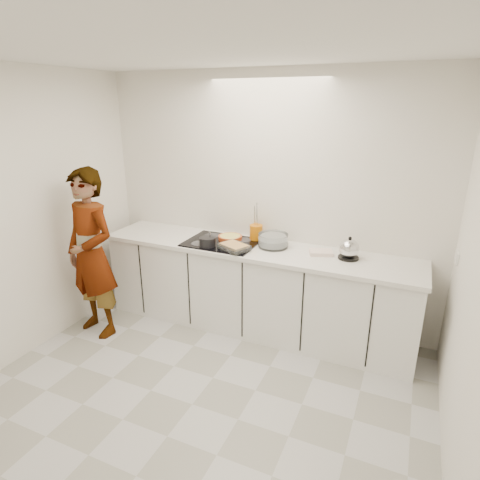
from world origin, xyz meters
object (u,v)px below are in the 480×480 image
at_px(saucepan, 207,242).
at_px(baking_dish, 234,247).
at_px(mixing_bowl, 273,241).
at_px(kettle, 349,249).
at_px(hob, 222,242).
at_px(tart_dish, 230,237).
at_px(utensil_crock, 256,233).
at_px(cook, 91,254).

height_order(saucepan, baking_dish, saucepan).
xyz_separation_m(mixing_bowl, kettle, (0.74, -0.02, 0.03)).
bearing_deg(kettle, hob, -176.26).
distance_m(hob, tart_dish, 0.12).
relative_size(mixing_bowl, kettle, 1.65).
height_order(kettle, utensil_crock, kettle).
relative_size(mixing_bowl, cook, 0.23).
distance_m(hob, kettle, 1.27).
bearing_deg(cook, baking_dish, 33.37).
distance_m(mixing_bowl, kettle, 0.74).
xyz_separation_m(saucepan, kettle, (1.34, 0.26, 0.03)).
bearing_deg(baking_dish, tart_dish, 122.64).
relative_size(saucepan, utensil_crock, 1.12).
bearing_deg(baking_dish, hob, 143.80).
bearing_deg(saucepan, hob, 68.05).
bearing_deg(saucepan, utensil_crock, 47.42).
distance_m(tart_dish, saucepan, 0.30).
distance_m(kettle, utensil_crock, 0.98).
bearing_deg(utensil_crock, kettle, -8.03).
bearing_deg(tart_dish, kettle, -0.94).
relative_size(hob, mixing_bowl, 1.85).
relative_size(baking_dish, utensil_crock, 2.02).
bearing_deg(tart_dish, utensil_crock, 25.66).
xyz_separation_m(tart_dish, cook, (-1.15, -0.79, -0.09)).
height_order(baking_dish, utensil_crock, utensil_crock).
bearing_deg(baking_dish, saucepan, -176.56).
relative_size(tart_dish, mixing_bowl, 0.74).
distance_m(utensil_crock, cook, 1.67).
bearing_deg(baking_dish, mixing_bowl, 39.99).
xyz_separation_m(hob, mixing_bowl, (0.52, 0.10, 0.06)).
relative_size(hob, tart_dish, 2.48).
bearing_deg(utensil_crock, saucepan, -132.58).
distance_m(baking_dish, utensil_crock, 0.39).
bearing_deg(hob, tart_dish, 64.99).
xyz_separation_m(saucepan, utensil_crock, (0.36, 0.39, 0.02)).
relative_size(utensil_crock, cook, 0.10).
bearing_deg(cook, mixing_bowl, 37.31).
relative_size(hob, kettle, 3.05).
bearing_deg(saucepan, mixing_bowl, 24.94).
xyz_separation_m(baking_dish, mixing_bowl, (0.31, 0.26, 0.02)).
distance_m(saucepan, kettle, 1.36).
bearing_deg(mixing_bowl, utensil_crock, 152.78).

